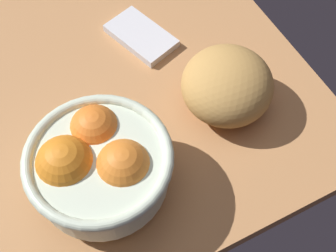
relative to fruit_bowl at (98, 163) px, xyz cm
name	(u,v)px	position (x,y,z in cm)	size (l,w,h in cm)	color
ground_plane	(110,77)	(-20.18, 9.45, -8.42)	(75.05, 66.82, 3.00)	#B77E4C
fruit_bowl	(98,163)	(0.00, 0.00, 0.00)	(21.31, 21.31, 12.22)	silver
bread_loaf	(227,85)	(-4.75, 24.62, -1.83)	(15.66, 15.27, 10.18)	#BC8C49
napkin_spare	(141,36)	(-24.80, 18.14, -6.16)	(13.20, 7.54, 1.52)	silver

